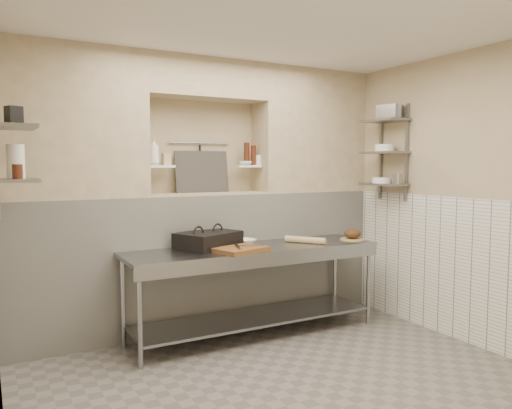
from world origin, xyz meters
TOP-DOWN VIEW (x-y plane):
  - floor at (0.00, 0.00)m, footprint 4.00×3.90m
  - ceiling at (0.00, 0.00)m, footprint 4.00×3.90m
  - wall_right at (2.05, 0.00)m, footprint 0.10×3.90m
  - wall_back at (0.00, 2.00)m, footprint 4.00×0.10m
  - backwall_lower at (0.00, 1.75)m, footprint 4.00×0.40m
  - alcove_sill at (0.00, 1.75)m, footprint 1.30×0.40m
  - backwall_pillar_left at (-1.33, 1.75)m, footprint 1.35×0.40m
  - backwall_pillar_right at (1.33, 1.75)m, footprint 1.35×0.40m
  - backwall_header at (0.00, 1.75)m, footprint 1.30×0.40m
  - wainscot_left at (-1.99, 0.00)m, footprint 0.02×3.90m
  - wainscot_right at (1.99, 0.00)m, footprint 0.02×3.90m
  - alcove_shelf_left at (-0.50, 1.75)m, footprint 0.28×0.16m
  - alcove_shelf_right at (0.50, 1.75)m, footprint 0.28×0.16m
  - utensil_rail at (0.00, 1.92)m, footprint 0.70×0.02m
  - hanging_steel at (0.00, 1.90)m, footprint 0.02×0.02m
  - splash_panel at (0.00, 1.85)m, footprint 0.60×0.08m
  - wall_shelf_left_lower at (-1.84, 1.05)m, footprint 0.30×0.50m
  - wall_shelf_left_upper at (-1.84, 1.05)m, footprint 0.30×0.50m
  - shelf_rail_right_a at (1.98, 1.25)m, footprint 0.03×0.03m
  - shelf_rail_right_b at (1.98, 0.85)m, footprint 0.03×0.03m
  - wall_shelf_right_lower at (1.84, 1.05)m, footprint 0.30×0.50m
  - wall_shelf_right_mid at (1.84, 1.05)m, footprint 0.30×0.50m
  - wall_shelf_right_upper at (1.84, 1.05)m, footprint 0.30×0.50m
  - prep_table at (0.28, 1.18)m, footprint 2.60×0.70m
  - panini_press at (-0.14, 1.36)m, footprint 0.70×0.62m
  - cutting_board at (0.04, 1.01)m, footprint 0.55×0.46m
  - knife_blade at (0.18, 1.03)m, footprint 0.23×0.07m
  - tongs at (0.01, 1.01)m, footprint 0.08×0.24m
  - mixing_bowl at (0.28, 1.40)m, footprint 0.26×0.26m
  - rolling_pin at (0.87, 1.15)m, footprint 0.31×0.40m
  - bread_board at (1.44, 1.09)m, footprint 0.26×0.26m
  - bread_loaf at (1.44, 1.09)m, footprint 0.18×0.18m
  - bottle_soap at (-0.57, 1.71)m, footprint 0.14×0.14m
  - jar_alcove at (-0.41, 1.80)m, footprint 0.08×0.08m
  - bowl_alcove at (0.46, 1.71)m, footprint 0.18×0.18m
  - condiment_a at (0.57, 1.73)m, footprint 0.06×0.06m
  - condiment_b at (0.51, 1.78)m, footprint 0.06×0.06m
  - condiment_c at (0.63, 1.74)m, footprint 0.07×0.07m
  - jug_left at (-1.84, 1.08)m, footprint 0.13×0.13m
  - jar_left at (-1.84, 0.90)m, footprint 0.07×0.07m
  - box_left_upper at (-1.84, 1.09)m, footprint 0.13×0.13m
  - bowl_right at (1.84, 1.08)m, footprint 0.21×0.21m
  - canister_right at (1.84, 0.84)m, footprint 0.11×0.11m
  - bowl_right_mid at (1.84, 1.05)m, footprint 0.21×0.21m
  - basket_right at (1.84, 0.98)m, footprint 0.25×0.28m

SIDE VIEW (x-z plane):
  - floor at x=0.00m, z-range -0.10..0.00m
  - prep_table at x=0.28m, z-range 0.19..1.09m
  - backwall_lower at x=0.00m, z-range 0.00..1.40m
  - wainscot_left at x=-1.99m, z-range 0.00..1.40m
  - wainscot_right at x=1.99m, z-range 0.00..1.40m
  - bread_board at x=1.44m, z-range 0.90..0.92m
  - cutting_board at x=0.04m, z-range 0.90..0.94m
  - mixing_bowl at x=0.28m, z-range 0.90..0.95m
  - rolling_pin at x=0.87m, z-range 0.90..0.97m
  - knife_blade at x=0.18m, z-range 0.95..0.95m
  - tongs at x=0.01m, z-range 0.95..0.97m
  - bread_loaf at x=1.44m, z-range 0.92..1.02m
  - panini_press at x=-0.14m, z-range 0.90..1.06m
  - wall_right at x=2.05m, z-range 0.00..2.80m
  - wall_back at x=0.00m, z-range 0.00..2.80m
  - alcove_sill at x=0.00m, z-range 1.40..1.42m
  - wall_shelf_right_lower at x=1.84m, z-range 1.49..1.51m
  - bowl_right at x=1.84m, z-range 1.51..1.58m
  - canister_right at x=1.84m, z-range 1.51..1.62m
  - wall_shelf_left_lower at x=-1.84m, z-range 1.59..1.61m
  - splash_panel at x=0.00m, z-range 1.42..1.86m
  - jar_left at x=-1.84m, z-range 1.61..1.72m
  - alcove_shelf_left at x=-0.50m, z-range 1.69..1.71m
  - alcove_shelf_right at x=0.50m, z-range 1.69..1.71m
  - bowl_alcove at x=0.46m, z-range 1.71..1.76m
  - jug_left at x=-1.84m, z-range 1.61..1.87m
  - condiment_c at x=0.63m, z-range 1.71..1.82m
  - jar_alcove at x=-0.41m, z-range 1.71..1.83m
  - hanging_steel at x=0.00m, z-range 1.63..1.93m
  - condiment_a at x=0.57m, z-range 1.71..1.93m
  - condiment_b at x=0.51m, z-range 1.71..1.96m
  - bottle_soap at x=-0.57m, z-range 1.71..1.98m
  - shelf_rail_right_a at x=1.98m, z-range 1.33..2.38m
  - shelf_rail_right_b at x=1.98m, z-range 1.33..2.38m
  - wall_shelf_right_mid at x=1.84m, z-range 1.84..1.86m
  - bowl_right_mid at x=1.84m, z-range 1.86..1.94m
  - utensil_rail at x=0.00m, z-range 1.94..1.96m
  - wall_shelf_left_upper at x=-1.84m, z-range 1.99..2.01m
  - box_left_upper at x=-1.84m, z-range 2.01..2.16m
  - backwall_pillar_left at x=-1.33m, z-range 1.40..2.80m
  - backwall_pillar_right at x=1.33m, z-range 1.40..2.80m
  - wall_shelf_right_upper at x=1.84m, z-range 2.19..2.21m
  - basket_right at x=1.84m, z-range 2.21..2.36m
  - backwall_header at x=0.00m, z-range 2.40..2.80m
  - ceiling at x=0.00m, z-range 2.80..2.90m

